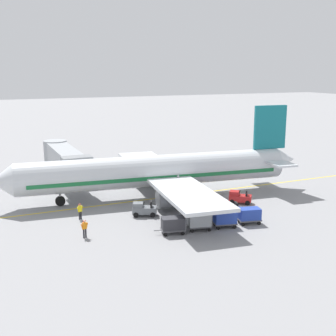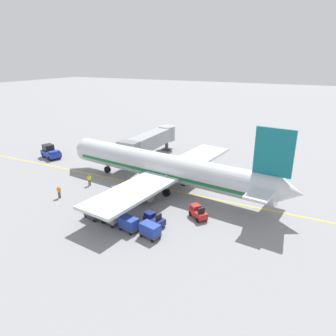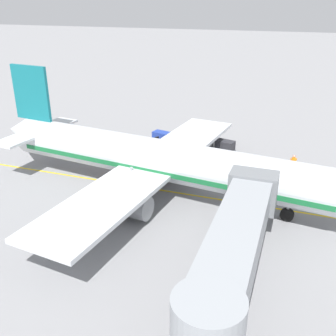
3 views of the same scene
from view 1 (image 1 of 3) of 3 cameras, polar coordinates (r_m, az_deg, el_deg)
name	(u,v)px [view 1 (image 1 of 3)]	position (r m, az deg, el deg)	size (l,w,h in m)	color
ground_plane	(160,198)	(52.93, -0.99, -3.87)	(400.00, 400.00, 0.00)	gray
gate_lead_in_line	(160,198)	(52.93, -0.99, -3.86)	(0.24, 80.00, 0.01)	gold
parked_airliner	(158,171)	(52.43, -1.28, -0.43)	(30.41, 37.34, 10.63)	silver
jet_bridge	(65,158)	(60.32, -13.17, 1.22)	(16.49, 3.50, 4.98)	#93999E
baggage_tug_lead	(239,197)	(51.24, 9.20, -3.75)	(2.49, 2.70, 1.62)	#B21E1E
baggage_tug_trailing	(229,211)	(46.18, 7.85, -5.52)	(1.82, 2.72, 1.62)	navy
baggage_tug_spare	(144,209)	(46.41, -3.14, -5.33)	(2.13, 2.77, 1.62)	slate
baggage_cart_front	(173,224)	(41.36, 0.64, -7.22)	(1.77, 2.98, 1.58)	#4C4C51
baggage_cart_second_in_train	(199,221)	(42.34, 4.04, -6.78)	(1.77, 2.98, 1.58)	#4C4C51
baggage_cart_third_in_train	(225,218)	(43.36, 7.34, -6.39)	(1.77, 2.98, 1.58)	#4C4C51
baggage_cart_tail_end	(249,214)	(44.71, 10.44, -5.91)	(1.77, 2.98, 1.58)	#4C4C51
ground_crew_wing_walker	(85,228)	(41.09, -10.71, -7.58)	(0.32, 0.72, 1.69)	#232328
ground_crew_loader	(80,210)	(46.04, -11.27, -5.39)	(0.39, 0.69, 1.69)	#232328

